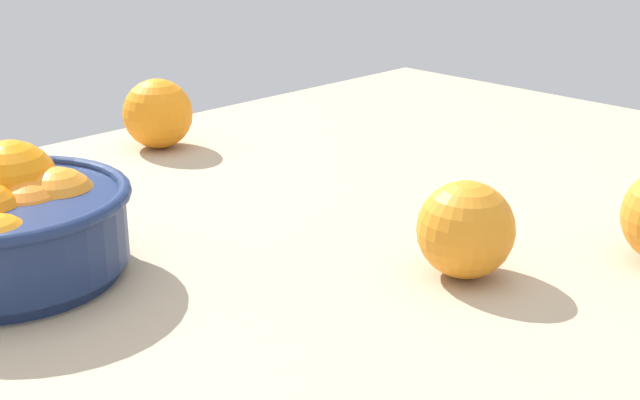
# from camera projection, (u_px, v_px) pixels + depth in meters

# --- Properties ---
(ground_plane) EXTENTS (1.48, 1.06, 0.03)m
(ground_plane) POSITION_uv_depth(u_px,v_px,m) (325.00, 287.00, 0.78)
(ground_plane) COLOR tan
(loose_orange_1) EXTENTS (0.08, 0.08, 0.08)m
(loose_orange_1) POSITION_uv_depth(u_px,v_px,m) (466.00, 230.00, 0.75)
(loose_orange_1) COLOR orange
(loose_orange_1) RESTS_ON ground_plane
(loose_orange_2) EXTENTS (0.09, 0.09, 0.09)m
(loose_orange_2) POSITION_uv_depth(u_px,v_px,m) (158.00, 114.00, 1.12)
(loose_orange_2) COLOR orange
(loose_orange_2) RESTS_ON ground_plane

